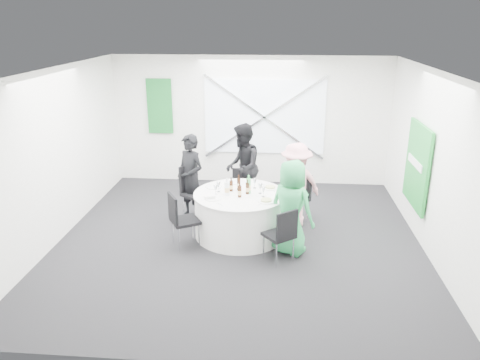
# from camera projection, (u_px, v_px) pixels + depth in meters

# --- Properties ---
(floor) EXTENTS (6.00, 6.00, 0.00)m
(floor) POSITION_uv_depth(u_px,v_px,m) (239.00, 240.00, 7.87)
(floor) COLOR black
(floor) RESTS_ON ground
(ceiling) EXTENTS (6.00, 6.00, 0.00)m
(ceiling) POSITION_uv_depth(u_px,v_px,m) (239.00, 70.00, 6.95)
(ceiling) COLOR white
(ceiling) RESTS_ON wall_back
(wall_back) EXTENTS (6.00, 0.00, 6.00)m
(wall_back) POSITION_uv_depth(u_px,v_px,m) (251.00, 121.00, 10.23)
(wall_back) COLOR silver
(wall_back) RESTS_ON floor
(wall_front) EXTENTS (6.00, 0.00, 6.00)m
(wall_front) POSITION_uv_depth(u_px,v_px,m) (213.00, 248.00, 4.59)
(wall_front) COLOR silver
(wall_front) RESTS_ON floor
(wall_left) EXTENTS (0.00, 6.00, 6.00)m
(wall_left) POSITION_uv_depth(u_px,v_px,m) (56.00, 156.00, 7.64)
(wall_left) COLOR silver
(wall_left) RESTS_ON floor
(wall_right) EXTENTS (0.00, 6.00, 6.00)m
(wall_right) POSITION_uv_depth(u_px,v_px,m) (433.00, 165.00, 7.17)
(wall_right) COLOR silver
(wall_right) RESTS_ON floor
(window_panel) EXTENTS (2.60, 0.03, 1.60)m
(window_panel) POSITION_uv_depth(u_px,v_px,m) (264.00, 117.00, 10.14)
(window_panel) COLOR white
(window_panel) RESTS_ON wall_back
(window_brace_a) EXTENTS (2.63, 0.05, 1.84)m
(window_brace_a) POSITION_uv_depth(u_px,v_px,m) (264.00, 117.00, 10.10)
(window_brace_a) COLOR silver
(window_brace_a) RESTS_ON window_panel
(window_brace_b) EXTENTS (2.63, 0.05, 1.84)m
(window_brace_b) POSITION_uv_depth(u_px,v_px,m) (264.00, 117.00, 10.10)
(window_brace_b) COLOR silver
(window_brace_b) RESTS_ON window_panel
(green_banner) EXTENTS (0.55, 0.04, 1.20)m
(green_banner) POSITION_uv_depth(u_px,v_px,m) (160.00, 106.00, 10.24)
(green_banner) COLOR #125B23
(green_banner) RESTS_ON wall_back
(green_sign) EXTENTS (0.05, 1.20, 1.40)m
(green_sign) POSITION_uv_depth(u_px,v_px,m) (417.00, 166.00, 7.81)
(green_sign) COLOR #198D2F
(green_sign) RESTS_ON wall_right
(banquet_table) EXTENTS (1.56, 1.56, 0.76)m
(banquet_table) POSITION_uv_depth(u_px,v_px,m) (240.00, 214.00, 7.93)
(banquet_table) COLOR white
(banquet_table) RESTS_ON floor
(chair_back) EXTENTS (0.40, 0.41, 0.84)m
(chair_back) POSITION_uv_depth(u_px,v_px,m) (242.00, 188.00, 8.87)
(chair_back) COLOR black
(chair_back) RESTS_ON floor
(chair_back_left) EXTENTS (0.65, 0.64, 1.01)m
(chair_back_left) POSITION_uv_depth(u_px,v_px,m) (194.00, 188.00, 8.55)
(chair_back_left) COLOR black
(chair_back_left) RESTS_ON floor
(chair_back_right) EXTENTS (0.57, 0.57, 0.90)m
(chair_back_right) POSITION_uv_depth(u_px,v_px,m) (299.00, 193.00, 8.47)
(chair_back_right) COLOR black
(chair_back_right) RESTS_ON floor
(chair_front_right) EXTENTS (0.56, 0.56, 0.88)m
(chair_front_right) POSITION_uv_depth(u_px,v_px,m) (282.00, 232.00, 6.98)
(chair_front_right) COLOR black
(chair_front_right) RESTS_ON floor
(chair_front_left) EXTENTS (0.57, 0.57, 0.92)m
(chair_front_left) POSITION_uv_depth(u_px,v_px,m) (180.00, 217.00, 7.46)
(chair_front_left) COLOR black
(chair_front_left) RESTS_ON floor
(person_man_back_left) EXTENTS (0.69, 0.64, 1.59)m
(person_man_back_left) POSITION_uv_depth(u_px,v_px,m) (190.00, 178.00, 8.48)
(person_man_back_left) COLOR black
(person_man_back_left) RESTS_ON floor
(person_man_back) EXTENTS (0.48, 0.83, 1.68)m
(person_man_back) POSITION_uv_depth(u_px,v_px,m) (242.00, 167.00, 8.92)
(person_man_back) COLOR black
(person_man_back) RESTS_ON floor
(person_woman_pink) EXTENTS (1.08, 0.87, 1.52)m
(person_woman_pink) POSITION_uv_depth(u_px,v_px,m) (296.00, 185.00, 8.21)
(person_woman_pink) COLOR pink
(person_woman_pink) RESTS_ON floor
(person_woman_green) EXTENTS (0.89, 0.81, 1.53)m
(person_woman_green) POSITION_uv_depth(u_px,v_px,m) (291.00, 208.00, 7.22)
(person_woman_green) COLOR green
(person_woman_green) RESTS_ON floor
(plate_back) EXTENTS (0.28, 0.28, 0.01)m
(plate_back) POSITION_uv_depth(u_px,v_px,m) (238.00, 182.00, 8.32)
(plate_back) COLOR white
(plate_back) RESTS_ON banquet_table
(plate_back_left) EXTENTS (0.28, 0.28, 0.01)m
(plate_back_left) POSITION_uv_depth(u_px,v_px,m) (214.00, 187.00, 8.11)
(plate_back_left) COLOR white
(plate_back_left) RESTS_ON banquet_table
(plate_back_right) EXTENTS (0.26, 0.26, 0.04)m
(plate_back_right) POSITION_uv_depth(u_px,v_px,m) (270.00, 188.00, 8.04)
(plate_back_right) COLOR white
(plate_back_right) RESTS_ON banquet_table
(plate_front_right) EXTENTS (0.27, 0.27, 0.04)m
(plate_front_right) POSITION_uv_depth(u_px,v_px,m) (266.00, 201.00, 7.46)
(plate_front_right) COLOR white
(plate_front_right) RESTS_ON banquet_table
(plate_front_left) EXTENTS (0.28, 0.28, 0.01)m
(plate_front_left) POSITION_uv_depth(u_px,v_px,m) (213.00, 198.00, 7.59)
(plate_front_left) COLOR white
(plate_front_left) RESTS_ON banquet_table
(napkin) EXTENTS (0.20, 0.17, 0.05)m
(napkin) POSITION_uv_depth(u_px,v_px,m) (210.00, 197.00, 7.56)
(napkin) COLOR white
(napkin) RESTS_ON plate_front_left
(beer_bottle_a) EXTENTS (0.06, 0.06, 0.24)m
(beer_bottle_a) POSITION_uv_depth(u_px,v_px,m) (231.00, 186.00, 7.89)
(beer_bottle_a) COLOR #37190A
(beer_bottle_a) RESTS_ON banquet_table
(beer_bottle_b) EXTENTS (0.06, 0.06, 0.27)m
(beer_bottle_b) POSITION_uv_depth(u_px,v_px,m) (239.00, 184.00, 7.93)
(beer_bottle_b) COLOR #37190A
(beer_bottle_b) RESTS_ON banquet_table
(beer_bottle_c) EXTENTS (0.06, 0.06, 0.26)m
(beer_bottle_c) POSITION_uv_depth(u_px,v_px,m) (247.00, 188.00, 7.76)
(beer_bottle_c) COLOR #37190A
(beer_bottle_c) RESTS_ON banquet_table
(beer_bottle_d) EXTENTS (0.06, 0.06, 0.26)m
(beer_bottle_d) POSITION_uv_depth(u_px,v_px,m) (240.00, 192.00, 7.62)
(beer_bottle_d) COLOR #37190A
(beer_bottle_d) RESTS_ON banquet_table
(green_water_bottle) EXTENTS (0.08, 0.08, 0.32)m
(green_water_bottle) POSITION_uv_depth(u_px,v_px,m) (249.00, 186.00, 7.78)
(green_water_bottle) COLOR #43AF59
(green_water_bottle) RESTS_ON banquet_table
(clear_water_bottle) EXTENTS (0.08, 0.08, 0.29)m
(clear_water_bottle) POSITION_uv_depth(u_px,v_px,m) (227.00, 189.00, 7.70)
(clear_water_bottle) COLOR white
(clear_water_bottle) RESTS_ON banquet_table
(wine_glass_a) EXTENTS (0.07, 0.07, 0.17)m
(wine_glass_a) POSITION_uv_depth(u_px,v_px,m) (263.00, 190.00, 7.63)
(wine_glass_a) COLOR white
(wine_glass_a) RESTS_ON banquet_table
(wine_glass_b) EXTENTS (0.07, 0.07, 0.17)m
(wine_glass_b) POSITION_uv_depth(u_px,v_px,m) (255.00, 181.00, 8.02)
(wine_glass_b) COLOR white
(wine_glass_b) RESTS_ON banquet_table
(wine_glass_c) EXTENTS (0.07, 0.07, 0.17)m
(wine_glass_c) POSITION_uv_depth(u_px,v_px,m) (216.00, 188.00, 7.70)
(wine_glass_c) COLOR white
(wine_glass_c) RESTS_ON banquet_table
(wine_glass_d) EXTENTS (0.07, 0.07, 0.17)m
(wine_glass_d) POSITION_uv_depth(u_px,v_px,m) (260.00, 186.00, 7.78)
(wine_glass_d) COLOR white
(wine_glass_d) RESTS_ON banquet_table
(wine_glass_e) EXTENTS (0.07, 0.07, 0.17)m
(wine_glass_e) POSITION_uv_depth(u_px,v_px,m) (218.00, 185.00, 7.85)
(wine_glass_e) COLOR white
(wine_glass_e) RESTS_ON banquet_table
(fork_a) EXTENTS (0.10, 0.13, 0.01)m
(fork_a) POSITION_uv_depth(u_px,v_px,m) (273.00, 191.00, 7.92)
(fork_a) COLOR silver
(fork_a) RESTS_ON banquet_table
(knife_a) EXTENTS (0.09, 0.14, 0.01)m
(knife_a) POSITION_uv_depth(u_px,v_px,m) (265.00, 186.00, 8.16)
(knife_a) COLOR silver
(knife_a) RESTS_ON banquet_table
(fork_b) EXTENTS (0.10, 0.13, 0.01)m
(fork_b) POSITION_uv_depth(u_px,v_px,m) (260.00, 204.00, 7.35)
(fork_b) COLOR silver
(fork_b) RESTS_ON banquet_table
(knife_b) EXTENTS (0.12, 0.12, 0.01)m
(knife_b) POSITION_uv_depth(u_px,v_px,m) (270.00, 200.00, 7.52)
(knife_b) COLOR silver
(knife_b) RESTS_ON banquet_table
(fork_c) EXTENTS (0.11, 0.13, 0.01)m
(fork_c) POSITION_uv_depth(u_px,v_px,m) (206.00, 197.00, 7.65)
(fork_c) COLOR silver
(fork_c) RESTS_ON banquet_table
(knife_c) EXTENTS (0.11, 0.12, 0.01)m
(knife_c) POSITION_uv_depth(u_px,v_px,m) (220.00, 204.00, 7.36)
(knife_c) COLOR silver
(knife_c) RESTS_ON banquet_table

